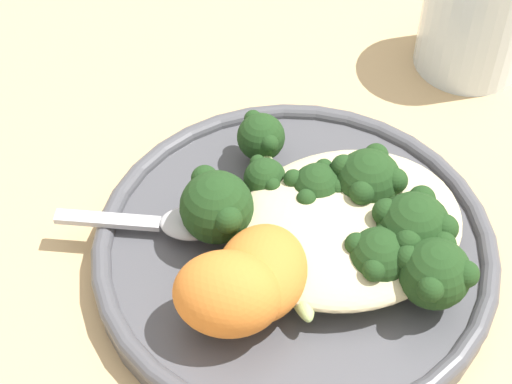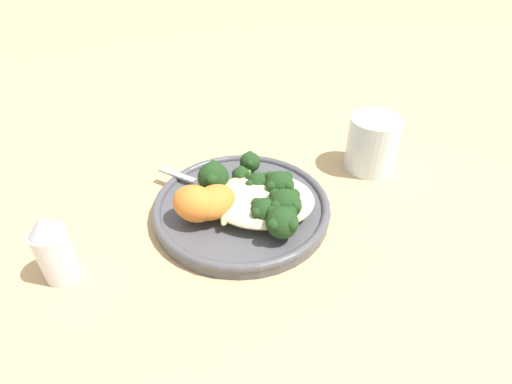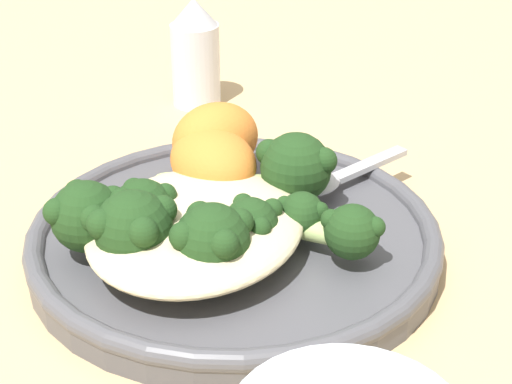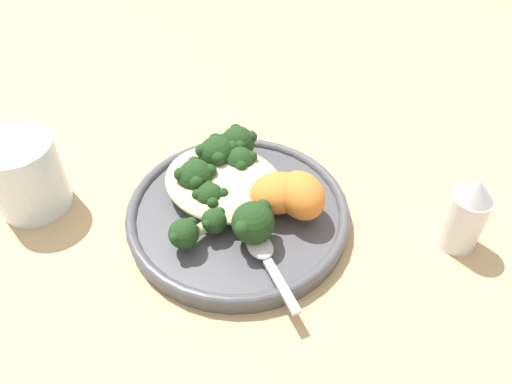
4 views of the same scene
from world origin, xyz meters
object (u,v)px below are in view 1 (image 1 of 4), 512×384
(quinoa_mound, at_px, (347,224))
(broccoli_stalk_7, at_px, (225,215))
(broccoli_stalk_1, at_px, (364,260))
(sweet_potato_chunk_1, at_px, (261,273))
(broccoli_stalk_6, at_px, (277,220))
(broccoli_stalk_3, at_px, (358,194))
(broccoli_stalk_4, at_px, (310,214))
(broccoli_stalk_0, at_px, (411,274))
(spoon, at_px, (170,223))
(broccoli_stalk_2, at_px, (400,234))
(water_glass, at_px, (476,16))
(sweet_potato_chunk_0, at_px, (228,294))
(broccoli_stalk_5, at_px, (268,169))
(plate, at_px, (295,250))

(quinoa_mound, xyz_separation_m, broccoli_stalk_7, (0.06, -0.03, 0.01))
(broccoli_stalk_1, relative_size, sweet_potato_chunk_1, 1.43)
(broccoli_stalk_7, bearing_deg, broccoli_stalk_6, -131.29)
(broccoli_stalk_3, distance_m, broccoli_stalk_4, 0.03)
(broccoli_stalk_0, relative_size, spoon, 1.04)
(broccoli_stalk_2, bearing_deg, sweet_potato_chunk_1, -178.66)
(broccoli_stalk_2, distance_m, water_glass, 0.21)
(broccoli_stalk_7, height_order, sweet_potato_chunk_0, sweet_potato_chunk_0)
(sweet_potato_chunk_1, bearing_deg, broccoli_stalk_0, 155.51)
(broccoli_stalk_3, distance_m, broccoli_stalk_6, 0.05)
(broccoli_stalk_4, bearing_deg, spoon, 105.11)
(broccoli_stalk_5, relative_size, broccoli_stalk_7, 1.37)
(spoon, height_order, water_glass, water_glass)
(broccoli_stalk_7, relative_size, sweet_potato_chunk_0, 1.55)
(broccoli_stalk_6, bearing_deg, quinoa_mound, -107.99)
(broccoli_stalk_5, relative_size, water_glass, 1.45)
(quinoa_mound, relative_size, broccoli_stalk_1, 1.54)
(plate, xyz_separation_m, broccoli_stalk_1, (-0.02, 0.04, 0.03))
(quinoa_mound, height_order, water_glass, water_glass)
(quinoa_mound, distance_m, broccoli_stalk_1, 0.03)
(spoon, bearing_deg, water_glass, -133.96)
(broccoli_stalk_4, bearing_deg, broccoli_stalk_3, -52.36)
(broccoli_stalk_6, xyz_separation_m, sweet_potato_chunk_0, (0.05, 0.04, 0.01))
(broccoli_stalk_2, distance_m, broccoli_stalk_4, 0.05)
(sweet_potato_chunk_0, height_order, sweet_potato_chunk_1, sweet_potato_chunk_0)
(broccoli_stalk_0, height_order, spoon, broccoli_stalk_0)
(broccoli_stalk_2, relative_size, spoon, 1.08)
(sweet_potato_chunk_0, bearing_deg, broccoli_stalk_0, 164.77)
(broccoli_stalk_6, distance_m, sweet_potato_chunk_0, 0.07)
(broccoli_stalk_3, bearing_deg, sweet_potato_chunk_0, 173.02)
(broccoli_stalk_5, distance_m, sweet_potato_chunk_1, 0.08)
(quinoa_mound, bearing_deg, sweet_potato_chunk_1, 14.30)
(sweet_potato_chunk_0, distance_m, water_glass, 0.30)
(broccoli_stalk_5, bearing_deg, plate, -170.43)
(spoon, bearing_deg, broccoli_stalk_5, -142.92)
(quinoa_mound, relative_size, broccoli_stalk_7, 1.51)
(plate, distance_m, sweet_potato_chunk_0, 0.07)
(spoon, bearing_deg, broccoli_stalk_2, 176.58)
(plate, distance_m, spoon, 0.08)
(broccoli_stalk_2, bearing_deg, broccoli_stalk_7, 154.51)
(sweet_potato_chunk_1, relative_size, water_glass, 0.72)
(broccoli_stalk_6, xyz_separation_m, water_glass, (-0.21, -0.10, 0.01))
(broccoli_stalk_0, xyz_separation_m, broccoli_stalk_2, (-0.01, -0.03, 0.00))
(broccoli_stalk_0, height_order, sweet_potato_chunk_1, broccoli_stalk_0)
(broccoli_stalk_3, bearing_deg, plate, 156.41)
(broccoli_stalk_6, bearing_deg, plate, -131.93)
(broccoli_stalk_7, bearing_deg, spoon, 28.35)
(quinoa_mound, xyz_separation_m, sweet_potato_chunk_0, (0.09, 0.02, 0.01))
(broccoli_stalk_1, height_order, broccoli_stalk_2, broccoli_stalk_2)
(broccoli_stalk_1, distance_m, broccoli_stalk_5, 0.09)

